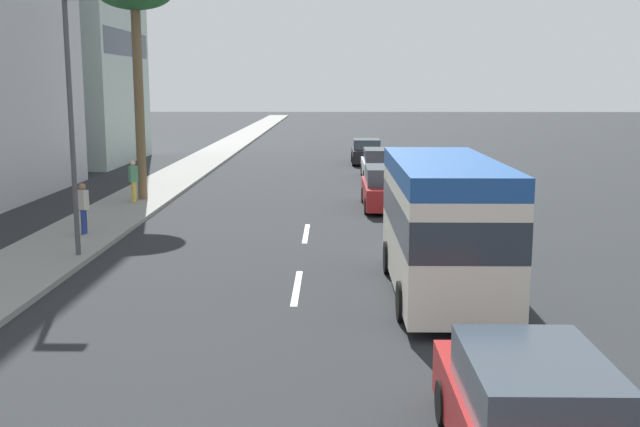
# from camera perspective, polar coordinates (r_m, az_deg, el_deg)

# --- Properties ---
(ground_plane) EXTENTS (198.00, 198.00, 0.00)m
(ground_plane) POSITION_cam_1_polar(r_m,az_deg,el_deg) (37.05, -0.42, 2.19)
(ground_plane) COLOR #26282B
(sidewalk_right) EXTENTS (162.00, 2.88, 0.15)m
(sidewalk_right) POSITION_cam_1_polar(r_m,az_deg,el_deg) (37.92, -11.56, 2.28)
(sidewalk_right) COLOR gray
(sidewalk_right) RESTS_ON ground_plane
(lane_stripe_mid) EXTENTS (3.20, 0.16, 0.01)m
(lane_stripe_mid) POSITION_cam_1_polar(r_m,az_deg,el_deg) (18.38, -1.76, -5.62)
(lane_stripe_mid) COLOR silver
(lane_stripe_mid) RESTS_ON ground_plane
(lane_stripe_far) EXTENTS (3.20, 0.16, 0.01)m
(lane_stripe_far) POSITION_cam_1_polar(r_m,az_deg,el_deg) (24.92, -1.06, -1.52)
(lane_stripe_far) COLOR silver
(lane_stripe_far) RESTS_ON ground_plane
(minibus_lead) EXTENTS (6.95, 2.43, 3.18)m
(minibus_lead) POSITION_cam_1_polar(r_m,az_deg,el_deg) (17.67, 9.31, -0.60)
(minibus_lead) COLOR silver
(minibus_lead) RESTS_ON ground_plane
(car_second) EXTENTS (4.06, 1.82, 1.55)m
(car_second) POSITION_cam_1_polar(r_m,az_deg,el_deg) (46.84, 3.52, 4.67)
(car_second) COLOR black
(car_second) RESTS_ON ground_plane
(car_third) EXTENTS (4.64, 1.93, 1.59)m
(car_third) POSITION_cam_1_polar(r_m,az_deg,el_deg) (39.33, 4.61, 3.71)
(car_third) COLOR white
(car_third) RESTS_ON ground_plane
(car_fourth) EXTENTS (4.44, 1.89, 1.63)m
(car_fourth) POSITION_cam_1_polar(r_m,az_deg,el_deg) (10.11, 15.59, -14.61)
(car_fourth) COLOR #A51E1E
(car_fourth) RESTS_ON ground_plane
(car_fifth) EXTENTS (4.70, 1.92, 1.68)m
(car_fifth) POSITION_cam_1_polar(r_m,az_deg,el_deg) (30.04, 5.10, 1.91)
(car_fifth) COLOR #A51E1E
(car_fifth) RESTS_ON ground_plane
(pedestrian_near_lamp) EXTENTS (0.35, 0.39, 1.63)m
(pedestrian_near_lamp) POSITION_cam_1_polar(r_m,az_deg,el_deg) (25.15, -17.50, 0.53)
(pedestrian_near_lamp) COLOR navy
(pedestrian_near_lamp) RESTS_ON sidewalk_right
(pedestrian_mid_block) EXTENTS (0.38, 0.39, 1.70)m
(pedestrian_mid_block) POSITION_cam_1_polar(r_m,az_deg,el_deg) (31.39, -13.95, 2.54)
(pedestrian_mid_block) COLOR gold
(pedestrian_mid_block) RESTS_ON sidewalk_right
(palm_tree) EXTENTS (3.00, 3.00, 9.03)m
(palm_tree) POSITION_cam_1_polar(r_m,az_deg,el_deg) (32.21, -13.83, 15.24)
(palm_tree) COLOR brown
(palm_tree) RESTS_ON sidewalk_right
(street_lamp) EXTENTS (0.24, 0.97, 7.20)m
(street_lamp) POSITION_cam_1_polar(r_m,az_deg,el_deg) (21.72, -18.16, 8.43)
(street_lamp) COLOR #4C4C51
(street_lamp) RESTS_ON sidewalk_right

